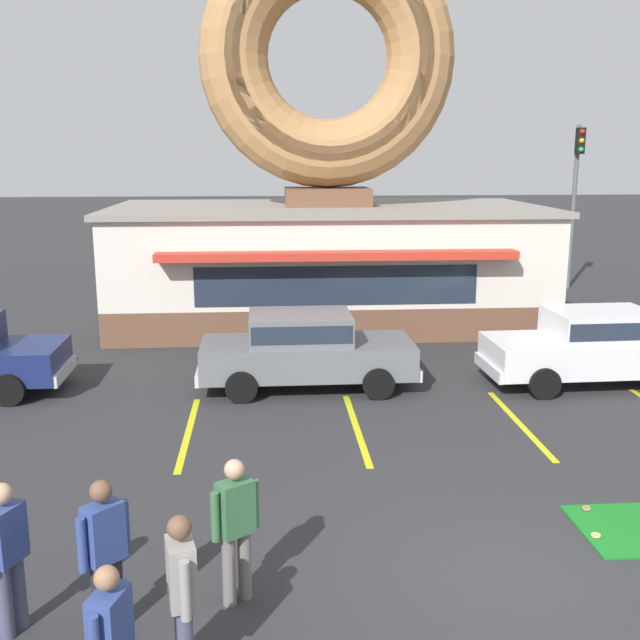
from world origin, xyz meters
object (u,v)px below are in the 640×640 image
object	(u,v)px
car_white	(594,344)
pedestrian_hooded_kid	(105,550)
pedestrian_clipboard_woman	(236,524)
traffic_light_pole	(576,186)
trash_bin	(554,323)
pedestrian_beanie_man	(182,592)
car_grey	(305,347)
pedestrian_leather_jacket_man	(7,551)

from	to	relation	value
car_white	pedestrian_hooded_kid	bearing A→B (deg)	-137.22
pedestrian_clipboard_woman	traffic_light_pole	xyz separation A→B (m)	(11.38, 18.71, 2.79)
pedestrian_hooded_kid	traffic_light_pole	distance (m)	23.16
trash_bin	pedestrian_beanie_man	bearing A→B (deg)	-123.84
car_grey	pedestrian_hooded_kid	bearing A→B (deg)	-106.72
pedestrian_leather_jacket_man	pedestrian_clipboard_woman	bearing A→B (deg)	9.67
pedestrian_beanie_man	pedestrian_leather_jacket_man	bearing A→B (deg)	154.17
pedestrian_beanie_man	trash_bin	world-z (taller)	pedestrian_beanie_man
car_white	traffic_light_pole	xyz separation A→B (m)	(4.08, 11.24, 2.84)
pedestrian_hooded_kid	pedestrian_leather_jacket_man	bearing A→B (deg)	174.64
pedestrian_hooded_kid	car_grey	bearing A→B (deg)	73.28
car_white	pedestrian_beanie_man	distance (m)	11.68
pedestrian_clipboard_woman	trash_bin	world-z (taller)	pedestrian_clipboard_woman
car_grey	pedestrian_clipboard_woman	size ratio (longest dim) A/B	2.75
car_white	pedestrian_hooded_kid	xyz separation A→B (m)	(-8.59, -7.95, 0.07)
pedestrian_beanie_man	trash_bin	size ratio (longest dim) A/B	1.74
car_white	pedestrian_leather_jacket_man	size ratio (longest dim) A/B	2.79
pedestrian_leather_jacket_man	traffic_light_pole	world-z (taller)	traffic_light_pole
car_grey	pedestrian_hooded_kid	size ratio (longest dim) A/B	2.70
car_white	pedestrian_clipboard_woman	distance (m)	10.45
car_grey	trash_bin	xyz separation A→B (m)	(6.70, 3.43, -0.37)
pedestrian_hooded_kid	pedestrian_leather_jacket_man	world-z (taller)	pedestrian_hooded_kid
trash_bin	traffic_light_pole	xyz separation A→B (m)	(3.53, 7.63, 3.21)
pedestrian_leather_jacket_man	traffic_light_pole	bearing A→B (deg)	54.44
car_grey	pedestrian_leather_jacket_man	distance (m)	8.74
car_white	pedestrian_beanie_man	world-z (taller)	pedestrian_beanie_man
pedestrian_hooded_kid	car_white	bearing A→B (deg)	42.78
car_white	car_grey	distance (m)	6.15
pedestrian_hooded_kid	pedestrian_beanie_man	world-z (taller)	same
pedestrian_clipboard_woman	trash_bin	bearing A→B (deg)	54.69
car_white	pedestrian_leather_jacket_man	xyz separation A→B (m)	(-9.58, -7.86, 0.04)
car_white	car_grey	size ratio (longest dim) A/B	1.01
pedestrian_clipboard_woman	pedestrian_beanie_man	world-z (taller)	pedestrian_beanie_man
trash_bin	traffic_light_pole	bearing A→B (deg)	65.19
pedestrian_hooded_kid	trash_bin	world-z (taller)	pedestrian_hooded_kid
car_white	pedestrian_hooded_kid	world-z (taller)	pedestrian_hooded_kid
pedestrian_leather_jacket_man	pedestrian_clipboard_woman	world-z (taller)	pedestrian_clipboard_woman
pedestrian_hooded_kid	pedestrian_leather_jacket_man	size ratio (longest dim) A/B	1.02
pedestrian_clipboard_woman	trash_bin	xyz separation A→B (m)	(7.85, 11.08, -0.42)
car_grey	pedestrian_beanie_man	xyz separation A→B (m)	(-1.59, -8.93, 0.07)
pedestrian_clipboard_woman	traffic_light_pole	world-z (taller)	traffic_light_pole
pedestrian_clipboard_woman	pedestrian_beanie_man	size ratio (longest dim) A/B	0.98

